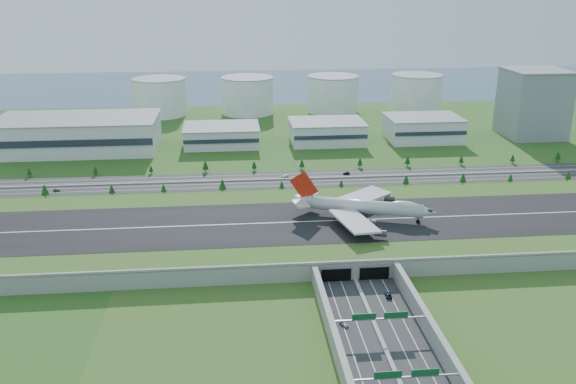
{
  "coord_description": "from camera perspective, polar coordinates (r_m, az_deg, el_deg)",
  "views": [
    {
      "loc": [
        -52.73,
        -287.43,
        125.71
      ],
      "look_at": [
        -21.57,
        35.0,
        12.34
      ],
      "focal_mm": 38.0,
      "sensor_mm": 36.0,
      "label": 1
    }
  ],
  "objects": [
    {
      "name": "north_expressway",
      "position": [
        405.98,
        2.22,
        1.25
      ],
      "size": [
        560.0,
        36.0,
        0.12
      ],
      "primitive_type": "cube",
      "color": "#28282B",
      "rests_on": "ground"
    },
    {
      "name": "hangar_mid_c",
      "position": [
        516.06,
        12.49,
        5.82
      ],
      "size": [
        58.0,
        42.0,
        19.0
      ],
      "primitive_type": "cube",
      "color": "silver",
      "rests_on": "ground"
    },
    {
      "name": "tree_row",
      "position": [
        404.22,
        3.29,
        1.8
      ],
      "size": [
        501.03,
        48.47,
        8.34
      ],
      "color": "#3D2819",
      "rests_on": "ground"
    },
    {
      "name": "car_7",
      "position": [
        409.36,
        -0.25,
        1.53
      ],
      "size": [
        5.1,
        2.15,
        1.47
      ],
      "primitive_type": "imported",
      "rotation": [
        0.0,
        0.0,
        -1.59
      ],
      "color": "white",
      "rests_on": "ground"
    },
    {
      "name": "office_tower",
      "position": [
        553.4,
        21.97,
        7.68
      ],
      "size": [
        46.0,
        46.0,
        55.0
      ],
      "primitive_type": "cube",
      "color": "gray",
      "rests_on": "ground"
    },
    {
      "name": "ground",
      "position": [
        318.12,
        4.49,
        -4.05
      ],
      "size": [
        1200.0,
        1200.0,
        0.0
      ],
      "primitive_type": "plane",
      "color": "#2B531A",
      "rests_on": "ground"
    },
    {
      "name": "fuel_tank_d",
      "position": [
        635.51,
        11.9,
        9.08
      ],
      "size": [
        50.0,
        50.0,
        35.0
      ],
      "primitive_type": "cylinder",
      "color": "silver",
      "rests_on": "ground"
    },
    {
      "name": "fuel_tank_b",
      "position": [
        607.41,
        -3.81,
        8.99
      ],
      "size": [
        50.0,
        50.0,
        35.0
      ],
      "primitive_type": "cylinder",
      "color": "silver",
      "rests_on": "ground"
    },
    {
      "name": "fuel_tank_a",
      "position": [
        610.87,
        -11.89,
        8.68
      ],
      "size": [
        50.0,
        50.0,
        35.0
      ],
      "primitive_type": "cylinder",
      "color": "silver",
      "rests_on": "ground"
    },
    {
      "name": "car_4",
      "position": [
        408.13,
        -20.81,
        0.18
      ],
      "size": [
        4.75,
        2.41,
        1.55
      ],
      "primitive_type": "imported",
      "rotation": [
        0.0,
        0.0,
        1.44
      ],
      "color": "#5C5D62",
      "rests_on": "ground"
    },
    {
      "name": "car_0",
      "position": [
        239.96,
        5.25,
        -12.13
      ],
      "size": [
        3.6,
        5.13,
        1.62
      ],
      "primitive_type": "imported",
      "rotation": [
        0.0,
        0.0,
        0.39
      ],
      "color": "silver",
      "rests_on": "ground"
    },
    {
      "name": "underpass_road",
      "position": [
        230.39,
        8.81,
        -13.02
      ],
      "size": [
        38.8,
        120.4,
        8.0
      ],
      "color": "#28282B",
      "rests_on": "ground"
    },
    {
      "name": "airfield_deck",
      "position": [
        316.43,
        4.51,
        -3.37
      ],
      "size": [
        520.0,
        100.0,
        9.2
      ],
      "color": "gray",
      "rests_on": "ground"
    },
    {
      "name": "bay_water",
      "position": [
        779.44,
        -1.59,
        10.0
      ],
      "size": [
        1200.0,
        260.0,
        0.06
      ],
      "primitive_type": "cube",
      "color": "#3D5675",
      "rests_on": "ground"
    },
    {
      "name": "hangar_mid_a",
      "position": [
        491.9,
        -6.23,
        5.27
      ],
      "size": [
        58.0,
        42.0,
        15.0
      ],
      "primitive_type": "cube",
      "color": "silver",
      "rests_on": "ground"
    },
    {
      "name": "car_5",
      "position": [
        416.32,
        5.49,
        1.75
      ],
      "size": [
        4.82,
        2.06,
        1.54
      ],
      "primitive_type": "imported",
      "rotation": [
        0.0,
        0.0,
        -1.66
      ],
      "color": "black",
      "rests_on": "ground"
    },
    {
      "name": "hangar_west",
      "position": [
        499.76,
        -19.01,
        5.14
      ],
      "size": [
        120.0,
        60.0,
        25.0
      ],
      "primitive_type": "cube",
      "color": "silver",
      "rests_on": "ground"
    },
    {
      "name": "fuel_tank_c",
      "position": [
        615.78,
        4.22,
        9.12
      ],
      "size": [
        50.0,
        50.0,
        35.0
      ],
      "primitive_type": "cylinder",
      "color": "silver",
      "rests_on": "ground"
    },
    {
      "name": "hangar_mid_b",
      "position": [
        497.71,
        3.64,
        5.63
      ],
      "size": [
        58.0,
        42.0,
        17.0
      ],
      "primitive_type": "cube",
      "color": "silver",
      "rests_on": "ground"
    },
    {
      "name": "boeing_747",
      "position": [
        317.56,
        6.96,
        -1.33
      ],
      "size": [
        73.35,
        68.16,
        23.61
      ],
      "rotation": [
        0.0,
        0.0,
        -0.34
      ],
      "color": "silver",
      "rests_on": "airfield_deck"
    },
    {
      "name": "sign_gantry_near",
      "position": [
        232.15,
        8.6,
        -11.72
      ],
      "size": [
        38.7,
        0.7,
        9.8
      ],
      "color": "gray",
      "rests_on": "ground"
    },
    {
      "name": "car_2",
      "position": [
        261.62,
        9.37,
        -9.49
      ],
      "size": [
        2.82,
        5.61,
        1.52
      ],
      "primitive_type": "imported",
      "rotation": [
        0.0,
        0.0,
        3.09
      ],
      "color": "#0A1B36",
      "rests_on": "ground"
    },
    {
      "name": "sign_gantry_far",
      "position": [
        204.09,
        11.01,
        -16.7
      ],
      "size": [
        38.7,
        0.7,
        9.8
      ],
      "color": "gray",
      "rests_on": "ground"
    }
  ]
}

